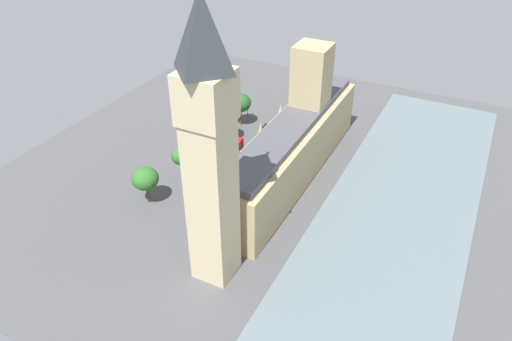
{
  "coord_description": "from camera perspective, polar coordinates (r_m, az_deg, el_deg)",
  "views": [
    {
      "loc": [
        -39.63,
        93.12,
        68.51
      ],
      "look_at": [
        1.0,
        12.81,
        8.14
      ],
      "focal_mm": 33.91,
      "sensor_mm": 36.0,
      "label": 1
    }
  ],
  "objects": [
    {
      "name": "ground_plane",
      "position": [
        122.21,
        3.13,
        -0.3
      ],
      "size": [
        131.78,
        131.78,
        0.0
      ],
      "primitive_type": "plane",
      "color": "#4C4C4F"
    },
    {
      "name": "pedestrian_kerbside",
      "position": [
        134.54,
        3.46,
        3.54
      ],
      "size": [
        0.69,
        0.68,
        1.66
      ],
      "rotation": [
        0.0,
        0.0,
        5.44
      ],
      "color": "navy",
      "rests_on": "ground"
    },
    {
      "name": "parliament_building",
      "position": [
        118.36,
        4.49,
        3.34
      ],
      "size": [
        11.89,
        61.78,
        30.09
      ],
      "color": "tan",
      "rests_on": "ground"
    },
    {
      "name": "plane_tree_slot_10",
      "position": [
        140.99,
        -1.84,
        7.98
      ],
      "size": [
        6.15,
        6.15,
        9.67
      ],
      "color": "brown",
      "rests_on": "ground"
    },
    {
      "name": "pedestrian_opposite_hall",
      "position": [
        114.94,
        -1.96,
        -2.32
      ],
      "size": [
        0.66,
        0.58,
        1.58
      ],
      "rotation": [
        0.0,
        0.0,
        5.12
      ],
      "color": "#336B60",
      "rests_on": "ground"
    },
    {
      "name": "clock_tower",
      "position": [
        78.9,
        -5.55,
        2.7
      ],
      "size": [
        8.03,
        8.03,
        53.96
      ],
      "color": "#CCBA8E",
      "rests_on": "ground"
    },
    {
      "name": "double_decker_bus_corner",
      "position": [
        125.12,
        -2.9,
        2.03
      ],
      "size": [
        3.58,
        10.7,
        4.75
      ],
      "rotation": [
        0.0,
        0.0,
        0.1
      ],
      "color": "red",
      "rests_on": "ground"
    },
    {
      "name": "street_lamp_slot_11",
      "position": [
        146.07,
        -0.99,
        7.65
      ],
      "size": [
        0.56,
        0.56,
        5.71
      ],
      "color": "black",
      "rests_on": "ground"
    },
    {
      "name": "plane_tree_near_tower",
      "position": [
        132.8,
        -3.77,
        6.22
      ],
      "size": [
        6.68,
        6.68,
        9.96
      ],
      "color": "brown",
      "rests_on": "ground"
    },
    {
      "name": "plane_tree_trailing",
      "position": [
        118.63,
        -8.71,
        1.75
      ],
      "size": [
        5.38,
        5.38,
        8.55
      ],
      "color": "brown",
      "rests_on": "ground"
    },
    {
      "name": "river_thames",
      "position": [
        115.96,
        16.69,
        -3.97
      ],
      "size": [
        32.11,
        118.6,
        0.25
      ],
      "primitive_type": "cube",
      "color": "slate",
      "rests_on": "ground"
    },
    {
      "name": "plane_tree_by_river_gate",
      "position": [
        111.37,
        -12.93,
        -0.94
      ],
      "size": [
        6.13,
        6.13,
        9.17
      ],
      "color": "brown",
      "rests_on": "ground"
    },
    {
      "name": "car_yellow_cab_under_trees",
      "position": [
        140.09,
        1.18,
        4.98
      ],
      "size": [
        1.96,
        4.34,
        1.74
      ],
      "rotation": [
        0.0,
        0.0,
        0.01
      ],
      "color": "gold",
      "rests_on": "ground"
    },
    {
      "name": "car_dark_green_leading",
      "position": [
        114.92,
        -5.99,
        -2.41
      ],
      "size": [
        2.11,
        4.43,
        1.74
      ],
      "rotation": [
        0.0,
        0.0,
        0.08
      ],
      "color": "#19472D",
      "rests_on": "ground"
    },
    {
      "name": "car_blue_midblock",
      "position": [
        133.28,
        0.61,
        3.36
      ],
      "size": [
        2.11,
        4.36,
        1.74
      ],
      "rotation": [
        0.0,
        0.0,
        0.05
      ],
      "color": "navy",
      "rests_on": "ground"
    },
    {
      "name": "pedestrian_far_end",
      "position": [
        133.38,
        3.06,
        3.27
      ],
      "size": [
        0.48,
        0.59,
        1.67
      ],
      "rotation": [
        0.0,
        0.0,
        0.03
      ],
      "color": "maroon",
      "rests_on": "ground"
    }
  ]
}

